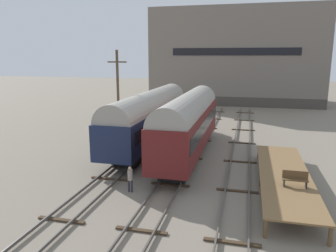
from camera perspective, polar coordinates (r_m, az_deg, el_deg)
The scene contains 11 objects.
ground_plane at distance 24.64m, azimuth 2.02°, elevation -7.71°, with size 200.00×200.00×0.00m, color slate.
track_left at distance 25.78m, azimuth -7.50°, elevation -6.57°, with size 2.60×60.00×0.26m.
track_middle at distance 24.59m, azimuth 2.03°, elevation -7.40°, with size 2.60×60.00×0.26m.
track_right at distance 24.14m, azimuth 12.24°, elevation -8.05°, with size 2.60×60.00×0.26m.
train_car_navy at distance 31.31m, azimuth -3.15°, elevation 2.02°, with size 3.10×18.86×5.11m.
train_car_maroon at distance 27.23m, azimuth 3.62°, elevation 0.86°, with size 2.91×16.18×5.36m.
station_platform at distance 22.34m, azimuth 19.60°, elevation -7.94°, with size 3.08×13.04×1.03m.
bench at distance 20.19m, azimuth 21.27°, elevation -8.50°, with size 1.40×0.40×0.91m.
person_worker at distance 20.67m, azimuth -6.61°, elevation -8.78°, with size 0.32×0.32×1.67m.
utility_pole at distance 30.59m, azimuth -8.67°, elevation 4.93°, with size 1.80×0.24×8.90m.
warehouse_building at distance 62.57m, azimuth 11.76°, elevation 11.73°, with size 29.53×13.33×16.55m.
Camera 1 is at (4.72, -22.71, 8.31)m, focal length 35.00 mm.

